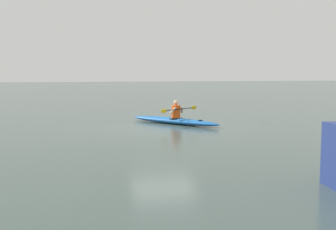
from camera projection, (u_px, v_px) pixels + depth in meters
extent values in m
plane|color=#384742|center=(164.00, 129.00, 16.37)|extent=(160.00, 160.00, 0.00)
ellipsoid|color=#1959A5|center=(174.00, 121.00, 17.94)|extent=(3.36, 4.10, 0.27)
torus|color=black|center=(176.00, 118.00, 17.85)|extent=(0.83, 0.83, 0.04)
cylinder|color=black|center=(200.00, 120.00, 17.04)|extent=(0.18, 0.18, 0.02)
cylinder|color=#E04C14|center=(176.00, 112.00, 17.82)|extent=(0.37, 0.37, 0.53)
sphere|color=tan|center=(176.00, 103.00, 17.78)|extent=(0.21, 0.21, 0.21)
cylinder|color=black|center=(180.00, 109.00, 17.68)|extent=(1.65, 1.28, 0.03)
ellipsoid|color=gold|center=(194.00, 108.00, 18.47)|extent=(0.34, 0.28, 0.17)
ellipsoid|color=gold|center=(164.00, 111.00, 16.90)|extent=(0.34, 0.28, 0.17)
cylinder|color=tan|center=(182.00, 110.00, 17.98)|extent=(0.20, 0.30, 0.34)
cylinder|color=tan|center=(173.00, 110.00, 17.54)|extent=(0.32, 0.15, 0.34)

